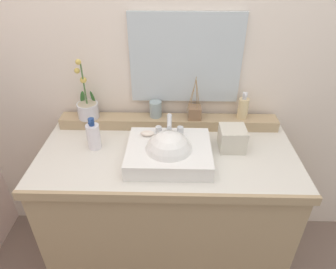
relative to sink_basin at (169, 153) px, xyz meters
The scene contains 13 objects.
floor 0.96m from the sink_basin, 97.48° to the left, with size 3.11×3.79×0.10m, color #755F54.
wall_back 0.61m from the sink_basin, 91.08° to the left, with size 3.11×0.20×2.55m, color silver.
vanity_cabinet 0.48m from the sink_basin, 97.54° to the left, with size 1.31×0.63×0.87m.
back_ledge 0.32m from the sink_basin, 91.67° to the left, with size 1.24×0.10×0.06m, color tan.
sink_basin is the anchor object (origin of this frame).
soap_bar 0.16m from the sink_basin, 137.70° to the left, with size 0.07×0.04×0.02m, color silver.
potted_plant 0.56m from the sink_basin, 146.15° to the left, with size 0.12×0.12×0.35m.
soap_dispenser 0.53m from the sink_basin, 38.39° to the left, with size 0.06×0.06×0.16m.
tumbler_cup 0.34m from the sink_basin, 104.07° to the left, with size 0.07×0.07×0.09m, color #92A2A3.
reed_diffuser 0.35m from the sink_basin, 66.30° to the left, with size 0.08×0.07×0.25m.
lotion_bottle 0.40m from the sink_basin, 165.57° to the left, with size 0.07×0.07×0.17m.
tissue_box 0.34m from the sink_basin, 19.18° to the left, with size 0.13×0.13×0.12m, color beige.
mirror 0.51m from the sink_basin, 77.99° to the left, with size 0.59×0.02×0.48m, color silver.
Camera 1 is at (0.03, -1.22, 1.76)m, focal length 31.70 mm.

